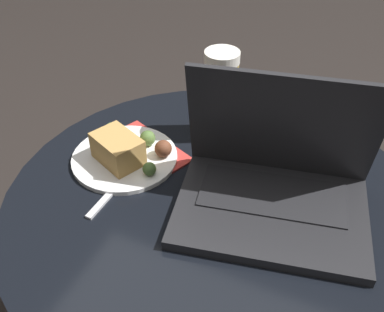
% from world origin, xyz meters
% --- Properties ---
extents(table, '(0.74, 0.74, 0.52)m').
position_xyz_m(table, '(0.00, 0.00, 0.42)').
color(table, '#515156').
rests_on(table, ground_plane).
extents(napkin, '(0.22, 0.19, 0.00)m').
position_xyz_m(napkin, '(-0.18, 0.06, 0.52)').
color(napkin, '#B7332D').
rests_on(napkin, table).
extents(laptop, '(0.36, 0.29, 0.24)m').
position_xyz_m(laptop, '(0.10, 0.03, 0.57)').
color(laptop, '#232326').
rests_on(laptop, table).
extents(beer_glass, '(0.07, 0.07, 0.19)m').
position_xyz_m(beer_glass, '(-0.06, 0.18, 0.61)').
color(beer_glass, gold).
rests_on(beer_glass, table).
extents(snack_plate, '(0.20, 0.20, 0.06)m').
position_xyz_m(snack_plate, '(-0.19, 0.03, 0.54)').
color(snack_plate, white).
rests_on(snack_plate, table).
extents(fork, '(0.03, 0.17, 0.00)m').
position_xyz_m(fork, '(-0.17, -0.03, 0.52)').
color(fork, silver).
rests_on(fork, table).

